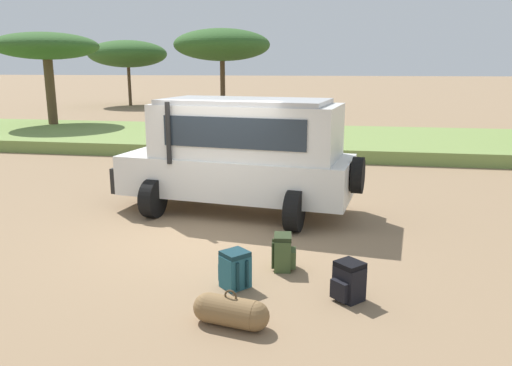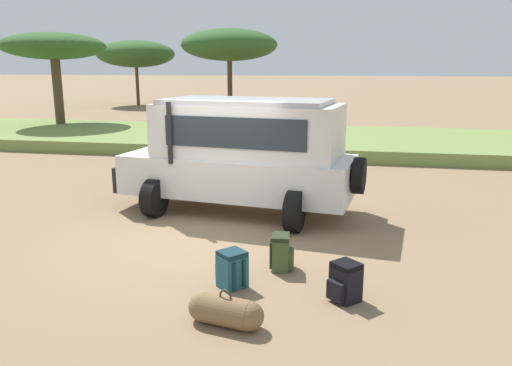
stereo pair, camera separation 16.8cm
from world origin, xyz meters
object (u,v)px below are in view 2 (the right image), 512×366
Objects in this scene: safari_vehicle at (243,153)px; acacia_tree_far_left at (136,54)px; backpack_cluster_center at (232,269)px; duffel_bag_low_black_case at (226,311)px; acacia_tree_left_mid at (54,47)px; acacia_tree_centre_back at (229,45)px; backpack_beside_front_wheel at (281,253)px; backpack_near_rear_wheel at (345,282)px.

safari_vehicle is 31.90m from acacia_tree_far_left.
duffel_bag_low_black_case is at bearing -80.02° from backpack_cluster_center.
safari_vehicle is 0.86× the size of acacia_tree_far_left.
backpack_cluster_center is 0.55× the size of duffel_bag_low_black_case.
acacia_tree_far_left is 17.13m from acacia_tree_left_mid.
acacia_tree_centre_back is (4.86, 13.82, 0.60)m from acacia_tree_left_mid.
backpack_cluster_center is 35.67m from acacia_tree_far_left.
acacia_tree_far_left reaches higher than backpack_beside_front_wheel.
safari_vehicle is at bearing -44.55° from acacia_tree_left_mid.
backpack_cluster_center is 1.61m from backpack_near_rear_wheel.
acacia_tree_left_mid is at bearing 131.71° from backpack_beside_front_wheel.
acacia_tree_far_left is (-17.30, 31.94, 3.78)m from backpack_near_rear_wheel.
acacia_tree_left_mid is at bearing 127.34° from duffel_bag_low_black_case.
backpack_near_rear_wheel is (2.29, -3.92, -1.03)m from safari_vehicle.
acacia_tree_centre_back is (-7.26, 28.87, 4.29)m from backpack_cluster_center.
safari_vehicle is 16.27m from acacia_tree_left_mid.
backpack_cluster_center is at bearing -75.89° from acacia_tree_centre_back.
acacia_tree_centre_back is at bearing 103.97° from duffel_bag_low_black_case.
safari_vehicle is 10.08× the size of backpack_near_rear_wheel.
acacia_tree_left_mid is at bearing -78.00° from acacia_tree_far_left.
acacia_tree_centre_back reaches higher than backpack_beside_front_wheel.
backpack_beside_front_wheel is at bearing -48.29° from acacia_tree_left_mid.
backpack_near_rear_wheel is at bearing -59.68° from safari_vehicle.
acacia_tree_centre_back is at bearing 70.60° from acacia_tree_left_mid.
backpack_beside_front_wheel reaches higher than backpack_cluster_center.
duffel_bag_low_black_case is at bearing -79.81° from safari_vehicle.
backpack_cluster_center is at bearing -128.44° from backpack_beside_front_wheel.
backpack_near_rear_wheel is 0.11× the size of acacia_tree_left_mid.
backpack_beside_front_wheel is 29.50m from acacia_tree_centre_back.
acacia_tree_left_mid is (-12.32, 16.15, 3.77)m from duffel_bag_low_black_case.
backpack_beside_front_wheel is at bearing -74.36° from acacia_tree_centre_back.
acacia_tree_centre_back is (8.43, -2.94, 0.51)m from acacia_tree_far_left.
acacia_tree_far_left is at bearing 117.69° from backpack_beside_front_wheel.
acacia_tree_left_mid reaches higher than backpack_beside_front_wheel.
safari_vehicle is at bearing 113.15° from backpack_beside_front_wheel.
safari_vehicle is 5.58× the size of duffel_bag_low_black_case.
backpack_beside_front_wheel is at bearing 138.21° from backpack_near_rear_wheel.
acacia_tree_left_mid is (-11.44, 11.26, 2.66)m from safari_vehicle.
duffel_bag_low_black_case is (0.19, -1.09, -0.08)m from backpack_cluster_center.
backpack_near_rear_wheel is 0.08× the size of acacia_tree_centre_back.
backpack_cluster_center is 0.09× the size of acacia_tree_far_left.
acacia_tree_far_left is at bearing 118.17° from safari_vehicle.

